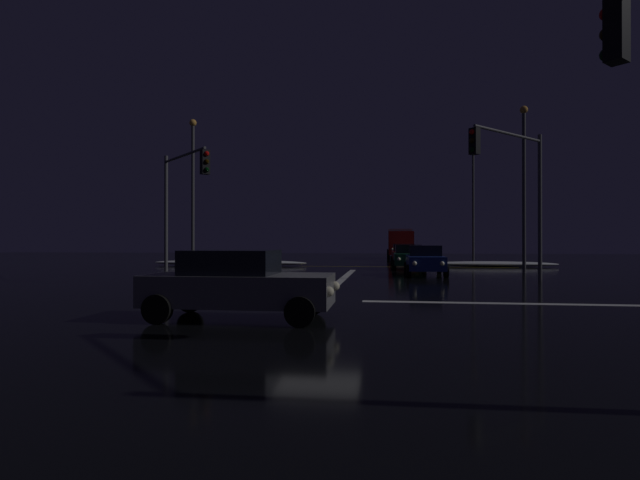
# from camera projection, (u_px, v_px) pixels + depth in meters

# --- Properties ---
(ground) EXTENTS (120.00, 120.00, 0.10)m
(ground) POSITION_uv_depth(u_px,v_px,m) (318.00, 302.00, 14.66)
(ground) COLOR black
(stop_line_north) EXTENTS (0.35, 14.81, 0.01)m
(stop_line_north) POSITION_uv_depth(u_px,v_px,m) (343.00, 279.00, 23.21)
(stop_line_north) COLOR white
(stop_line_north) RESTS_ON ground
(centre_line_ns) EXTENTS (22.00, 0.15, 0.01)m
(centre_line_ns) POSITION_uv_depth(u_px,v_px,m) (357.00, 267.00, 34.70)
(centre_line_ns) COLOR yellow
(centre_line_ns) RESTS_ON ground
(crosswalk_bar_east) EXTENTS (14.81, 0.40, 0.01)m
(crosswalk_bar_east) POSITION_uv_depth(u_px,v_px,m) (631.00, 305.00, 13.50)
(crosswalk_bar_east) COLOR white
(crosswalk_bar_east) RESTS_ON ground
(snow_bank_left_curb) EXTENTS (11.58, 1.50, 0.42)m
(snow_bank_left_curb) POSITION_uv_depth(u_px,v_px,m) (229.00, 263.00, 36.08)
(snow_bank_left_curb) COLOR white
(snow_bank_left_curb) RESTS_ON ground
(snow_bank_right_curb) EXTENTS (9.07, 1.50, 0.38)m
(snow_bank_right_curb) POSITION_uv_depth(u_px,v_px,m) (491.00, 264.00, 34.56)
(snow_bank_right_curb) COLOR white
(snow_bank_right_curb) RESTS_ON ground
(sedan_blue) EXTENTS (2.02, 4.33, 1.57)m
(sedan_blue) POSITION_uv_depth(u_px,v_px,m) (425.00, 260.00, 25.63)
(sedan_blue) COLOR navy
(sedan_blue) RESTS_ON ground
(sedan_green) EXTENTS (2.02, 4.33, 1.57)m
(sedan_green) POSITION_uv_depth(u_px,v_px,m) (408.00, 257.00, 31.42)
(sedan_green) COLOR #14512D
(sedan_green) RESTS_ON ground
(sedan_red) EXTENTS (2.02, 4.33, 1.57)m
(sedan_red) POSITION_uv_depth(u_px,v_px,m) (404.00, 254.00, 37.47)
(sedan_red) COLOR maroon
(sedan_red) RESTS_ON ground
(sedan_white) EXTENTS (2.02, 4.33, 1.57)m
(sedan_white) POSITION_uv_depth(u_px,v_px,m) (403.00, 253.00, 43.63)
(sedan_white) COLOR silver
(sedan_white) RESTS_ON ground
(box_truck) EXTENTS (2.68, 8.28, 3.08)m
(box_truck) POSITION_uv_depth(u_px,v_px,m) (400.00, 242.00, 50.98)
(box_truck) COLOR red
(box_truck) RESTS_ON ground
(sedan_gray_crossing) EXTENTS (4.33, 2.02, 1.57)m
(sedan_gray_crossing) POSITION_uv_depth(u_px,v_px,m) (238.00, 284.00, 11.17)
(sedan_gray_crossing) COLOR slate
(sedan_gray_crossing) RESTS_ON ground
(traffic_signal_nw) EXTENTS (3.64, 3.64, 6.12)m
(traffic_signal_nw) POSITION_uv_depth(u_px,v_px,m) (181.00, 189.00, 23.19)
(traffic_signal_nw) COLOR #4C4C51
(traffic_signal_nw) RESTS_ON ground
(traffic_signal_ne) EXTENTS (3.84, 3.84, 6.68)m
(traffic_signal_ne) POSITION_uv_depth(u_px,v_px,m) (515.00, 175.00, 21.17)
(traffic_signal_ne) COLOR #4C4C51
(traffic_signal_ne) RESTS_ON ground
(streetlamp_right_far) EXTENTS (0.44, 0.44, 10.23)m
(streetlamp_right_far) POSITION_uv_depth(u_px,v_px,m) (473.00, 196.00, 43.35)
(streetlamp_right_far) COLOR #424247
(streetlamp_right_far) RESTS_ON ground
(streetlamp_right_near) EXTENTS (0.44, 0.44, 9.41)m
(streetlamp_right_near) POSITION_uv_depth(u_px,v_px,m) (524.00, 177.00, 27.49)
(streetlamp_right_near) COLOR #424247
(streetlamp_right_near) RESTS_ON ground
(streetlamp_left_near) EXTENTS (0.44, 0.44, 9.30)m
(streetlamp_left_near) POSITION_uv_depth(u_px,v_px,m) (193.00, 184.00, 30.06)
(streetlamp_left_near) COLOR #424247
(streetlamp_left_near) RESTS_ON ground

